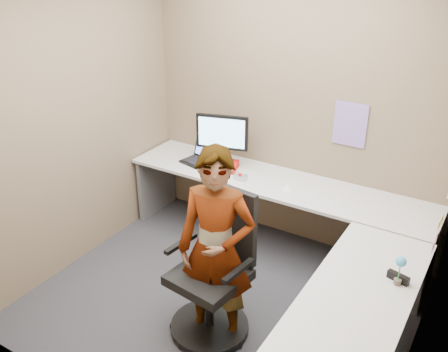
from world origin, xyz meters
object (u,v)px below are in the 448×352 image
Objects in this scene: monitor at (222,135)px; office_chair at (215,277)px; desk at (291,236)px; person at (216,250)px.

monitor reaches higher than office_chair.
desk is 0.74m from office_chair.
office_chair is 0.74× the size of person.
desk is 1.91× the size of person.
desk is 2.58× the size of office_chair.
person is (0.06, -0.07, 0.31)m from office_chair.
person is (-0.27, -0.73, 0.19)m from desk.
office_chair is (-0.32, -0.66, -0.12)m from desk.
person reaches higher than desk.
office_chair is at bearing -76.88° from monitor.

